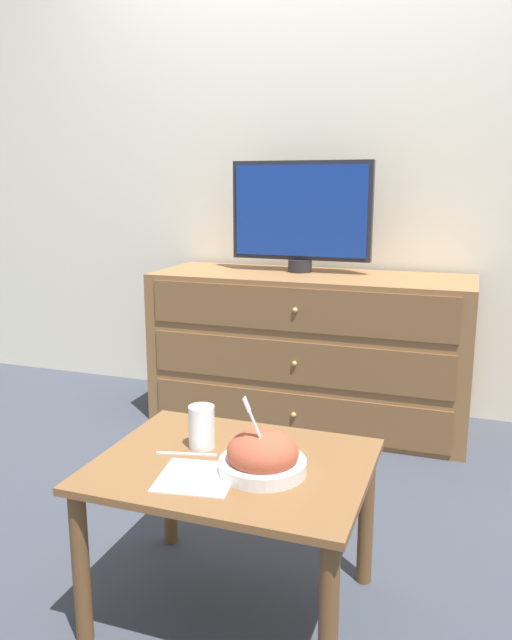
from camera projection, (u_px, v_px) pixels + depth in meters
ground_plane at (307, 399)px, 3.38m from camera, size 12.00×12.00×0.00m
wall_back at (313, 151)px, 3.13m from camera, size 12.00×0.05×2.60m
dresser at (310, 349)px, 3.01m from camera, size 1.49×0.55×0.72m
tv at (301, 213)px, 2.96m from camera, size 0.68×0.12×0.52m
coffee_table at (233, 488)px, 1.63m from camera, size 0.70×0.55×0.43m
takeout_bowl at (263, 456)px, 1.55m from camera, size 0.22×0.22×0.20m
drink_cup at (202, 429)px, 1.70m from camera, size 0.07×0.07×0.12m
napkin at (197, 477)px, 1.53m from camera, size 0.21×0.21×0.00m
knife at (187, 454)px, 1.66m from camera, size 0.16×0.05×0.01m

